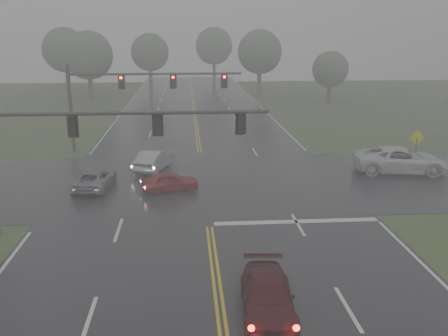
{
  "coord_description": "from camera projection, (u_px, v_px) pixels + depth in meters",
  "views": [
    {
      "loc": [
        -1.08,
        -9.28,
        9.46
      ],
      "look_at": [
        0.89,
        16.0,
        2.53
      ],
      "focal_mm": 40.0,
      "sensor_mm": 36.0,
      "label": 1
    }
  ],
  "objects": [
    {
      "name": "main_road",
      "position": [
        205.0,
        191.0,
        30.73
      ],
      "size": [
        18.0,
        160.0,
        0.02
      ],
      "primitive_type": "cube",
      "color": "black",
      "rests_on": "ground"
    },
    {
      "name": "cross_street",
      "position": [
        203.0,
        181.0,
        32.65
      ],
      "size": [
        120.0,
        14.0,
        0.02
      ],
      "primitive_type": "cube",
      "color": "black",
      "rests_on": "ground"
    },
    {
      "name": "stop_bar",
      "position": [
        296.0,
        222.0,
        25.68
      ],
      "size": [
        8.5,
        0.5,
        0.01
      ],
      "primitive_type": "cube",
      "color": "#BCBCBC",
      "rests_on": "ground"
    },
    {
      "name": "sedan_maroon",
      "position": [
        267.0,
        313.0,
        17.38
      ],
      "size": [
        2.07,
        4.48,
        1.27
      ],
      "primitive_type": "imported",
      "rotation": [
        0.0,
        0.0,
        -0.07
      ],
      "color": "#3B0A0E",
      "rests_on": "ground"
    },
    {
      "name": "sedan_red",
      "position": [
        170.0,
        191.0,
        30.65
      ],
      "size": [
        3.77,
        2.25,
        1.2
      ],
      "primitive_type": "imported",
      "rotation": [
        0.0,
        0.0,
        1.82
      ],
      "color": "maroon",
      "rests_on": "ground"
    },
    {
      "name": "sedan_silver",
      "position": [
        154.0,
        170.0,
        35.4
      ],
      "size": [
        2.79,
        4.62,
        1.44
      ],
      "primitive_type": "imported",
      "rotation": [
        0.0,
        0.0,
        2.83
      ],
      "color": "gray",
      "rests_on": "ground"
    },
    {
      "name": "car_grey",
      "position": [
        96.0,
        188.0,
        31.21
      ],
      "size": [
        2.46,
        4.59,
        1.22
      ],
      "primitive_type": "imported",
      "rotation": [
        0.0,
        0.0,
        3.04
      ],
      "color": "slate",
      "rests_on": "ground"
    },
    {
      "name": "pickup_white",
      "position": [
        400.0,
        172.0,
        34.75
      ],
      "size": [
        6.71,
        3.85,
        1.76
      ],
      "primitive_type": "imported",
      "rotation": [
        0.0,
        0.0,
        1.42
      ],
      "color": "silver",
      "rests_on": "ground"
    },
    {
      "name": "signal_gantry_near",
      "position": [
        78.0,
        139.0,
        23.07
      ],
      "size": [
        13.15,
        0.29,
        6.63
      ],
      "color": "black",
      "rests_on": "ground"
    },
    {
      "name": "signal_gantry_far",
      "position": [
        125.0,
        90.0,
        39.73
      ],
      "size": [
        13.8,
        0.36,
        7.08
      ],
      "color": "black",
      "rests_on": "ground"
    },
    {
      "name": "sign_diamond_east",
      "position": [
        417.0,
        143.0,
        35.0
      ],
      "size": [
        1.18,
        0.31,
        2.9
      ],
      "rotation": [
        0.0,
        0.0,
        0.22
      ],
      "color": "black",
      "rests_on": "ground"
    },
    {
      "name": "tree_nw_a",
      "position": [
        88.0,
        55.0,
        67.79
      ],
      "size": [
        6.62,
        6.62,
        9.72
      ],
      "color": "#372D24",
      "rests_on": "ground"
    },
    {
      "name": "tree_ne_a",
      "position": [
        260.0,
        52.0,
        76.12
      ],
      "size": [
        6.75,
        6.75,
        9.91
      ],
      "color": "#372D24",
      "rests_on": "ground"
    },
    {
      "name": "tree_n_mid",
      "position": [
        150.0,
        52.0,
        84.06
      ],
      "size": [
        6.37,
        6.37,
        9.35
      ],
      "color": "#372D24",
      "rests_on": "ground"
    },
    {
      "name": "tree_e_near",
      "position": [
        330.0,
        69.0,
        66.49
      ],
      "size": [
        4.8,
        4.8,
        7.06
      ],
      "color": "#372D24",
      "rests_on": "ground"
    },
    {
      "name": "tree_nw_b",
      "position": [
        65.0,
        50.0,
        78.13
      ],
      "size": [
        6.98,
        6.98,
        10.26
      ],
      "color": "#372D24",
      "rests_on": "ground"
    },
    {
      "name": "tree_n_far",
      "position": [
        214.0,
        46.0,
        95.6
      ],
      "size": [
        7.1,
        7.1,
        10.42
      ],
      "color": "#372D24",
      "rests_on": "ground"
    }
  ]
}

